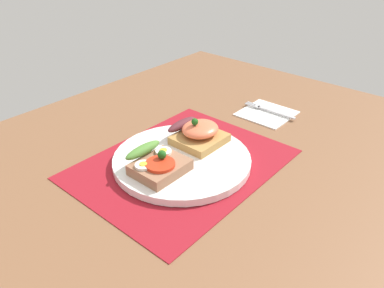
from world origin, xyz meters
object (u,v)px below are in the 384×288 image
at_px(fork, 268,110).
at_px(plate, 182,160).
at_px(napkin, 267,113).
at_px(sandwich_egg_tomato, 157,164).
at_px(sandwich_salmon, 198,133).

bearing_deg(fork, plate, 178.97).
xyz_separation_m(napkin, fork, (0.01, 0.00, 0.00)).
relative_size(sandwich_egg_tomato, fork, 0.68).
xyz_separation_m(sandwich_egg_tomato, fork, (0.38, -0.01, -0.03)).
bearing_deg(sandwich_salmon, sandwich_egg_tomato, -174.20).
distance_m(sandwich_salmon, fork, 0.25).
distance_m(sandwich_egg_tomato, napkin, 0.37).
bearing_deg(sandwich_salmon, napkin, -5.61).
bearing_deg(fork, napkin, -163.01).
relative_size(sandwich_egg_tomato, sandwich_salmon, 0.90).
bearing_deg(fork, sandwich_salmon, 175.20).
xyz_separation_m(sandwich_egg_tomato, sandwich_salmon, (0.13, 0.01, 0.00)).
height_order(plate, sandwich_egg_tomato, sandwich_egg_tomato).
xyz_separation_m(sandwich_egg_tomato, napkin, (0.37, -0.01, -0.03)).
bearing_deg(napkin, sandwich_salmon, 174.39).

